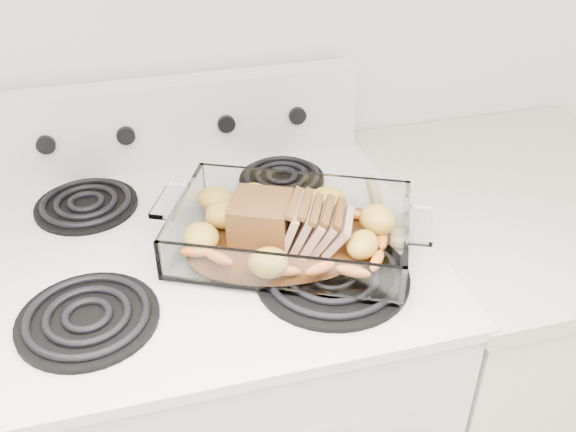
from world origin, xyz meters
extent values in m
cube|color=silver|center=(0.00, 1.66, 0.46)|extent=(0.76, 0.65, 0.92)
cube|color=silver|center=(0.00, 1.66, 0.93)|extent=(0.78, 0.67, 0.02)
cube|color=silver|center=(0.00, 1.95, 1.03)|extent=(0.76, 0.06, 0.18)
cylinder|color=black|center=(-0.19, 1.50, 0.94)|extent=(0.21, 0.21, 0.01)
cylinder|color=black|center=(0.19, 1.50, 0.94)|extent=(0.25, 0.25, 0.01)
cylinder|color=black|center=(-0.19, 1.81, 0.94)|extent=(0.19, 0.19, 0.01)
cylinder|color=black|center=(0.19, 1.81, 0.94)|extent=(0.17, 0.17, 0.01)
cylinder|color=black|center=(-0.25, 1.92, 1.03)|extent=(0.04, 0.02, 0.04)
cylinder|color=black|center=(-0.10, 1.92, 1.03)|extent=(0.04, 0.02, 0.04)
cylinder|color=black|center=(0.10, 1.92, 1.03)|extent=(0.04, 0.02, 0.04)
cylinder|color=black|center=(0.25, 1.92, 1.03)|extent=(0.04, 0.02, 0.04)
cube|color=beige|center=(0.67, 1.66, 0.45)|extent=(0.55, 0.65, 0.90)
cube|color=beige|center=(0.67, 1.66, 0.92)|extent=(0.58, 0.68, 0.03)
cube|color=white|center=(0.15, 1.59, 0.95)|extent=(0.38, 0.25, 0.01)
cube|color=white|center=(0.15, 1.46, 0.98)|extent=(0.38, 0.01, 0.07)
cube|color=white|center=(0.15, 1.71, 0.98)|extent=(0.38, 0.01, 0.07)
cube|color=white|center=(-0.04, 1.59, 0.98)|extent=(0.01, 0.25, 0.07)
cube|color=white|center=(0.33, 1.59, 0.98)|extent=(0.01, 0.25, 0.07)
cylinder|color=#48260E|center=(0.15, 1.59, 0.95)|extent=(0.22, 0.22, 0.00)
cube|color=brown|center=(0.10, 1.59, 0.99)|extent=(0.10, 0.10, 0.08)
cube|color=tan|center=(0.15, 1.59, 0.99)|extent=(0.04, 0.09, 0.07)
cube|color=tan|center=(0.17, 1.59, 0.99)|extent=(0.04, 0.09, 0.07)
cube|color=tan|center=(0.19, 1.59, 0.99)|extent=(0.04, 0.09, 0.07)
cube|color=tan|center=(0.21, 1.59, 0.98)|extent=(0.04, 0.09, 0.06)
cube|color=tan|center=(0.23, 1.59, 0.98)|extent=(0.05, 0.09, 0.06)
ellipsoid|color=orange|center=(0.00, 1.51, 0.96)|extent=(0.06, 0.02, 0.02)
ellipsoid|color=orange|center=(0.26, 1.51, 0.96)|extent=(0.06, 0.02, 0.02)
ellipsoid|color=orange|center=(0.30, 1.61, 0.96)|extent=(0.06, 0.02, 0.02)
ellipsoid|color=orange|center=(-0.01, 1.63, 0.96)|extent=(0.06, 0.02, 0.02)
ellipsoid|color=#B48331|center=(-0.01, 1.66, 0.97)|extent=(0.06, 0.05, 0.05)
ellipsoid|color=#B48331|center=(0.17, 1.67, 0.97)|extent=(0.06, 0.05, 0.05)
ellipsoid|color=#B48331|center=(0.27, 1.57, 0.97)|extent=(0.06, 0.05, 0.05)
cylinder|color=tan|center=(0.34, 1.67, 0.95)|extent=(0.06, 0.19, 0.02)
ellipsoid|color=tan|center=(0.33, 1.56, 0.95)|extent=(0.05, 0.07, 0.02)
camera|label=1|loc=(-0.09, 0.74, 1.60)|focal=40.00mm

